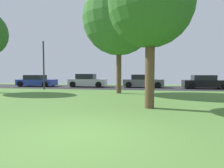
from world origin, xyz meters
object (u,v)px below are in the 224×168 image
parked_car_black (205,82)px  street_lamp_post (44,65)px  parked_car_grey (143,82)px  oak_tree_left (119,19)px  maple_tree_near (150,5)px  parked_car_blue (37,81)px  parked_car_silver (87,81)px

parked_car_black → street_lamp_post: size_ratio=0.94×
street_lamp_post → parked_car_grey: bearing=24.2°
oak_tree_left → parked_car_black: oak_tree_left is taller
maple_tree_near → street_lamp_post: 12.72m
maple_tree_near → parked_car_blue: 17.68m
parked_car_blue → parked_car_black: (18.17, -0.31, 0.01)m
maple_tree_near → parked_car_silver: bearing=118.2°
parked_car_grey → parked_car_black: 6.09m
oak_tree_left → parked_car_blue: 12.93m
parked_car_silver → parked_car_black: (12.11, -0.43, -0.04)m
parked_car_silver → street_lamp_post: (-3.05, -3.85, 1.59)m
parked_car_silver → street_lamp_post: bearing=-128.4°
oak_tree_left → street_lamp_post: bearing=163.6°
parked_car_silver → oak_tree_left: bearing=-54.4°
oak_tree_left → parked_car_grey: 8.18m
oak_tree_left → parked_car_black: 10.80m
parked_car_blue → street_lamp_post: size_ratio=0.95×
parked_car_black → parked_car_silver: bearing=178.0°
parked_car_black → parked_car_grey: bearing=173.6°
oak_tree_left → maple_tree_near: oak_tree_left is taller
parked_car_blue → parked_car_grey: (12.12, 0.37, 0.03)m
parked_car_grey → parked_car_black: (6.05, -0.68, -0.02)m
maple_tree_near → parked_car_grey: maple_tree_near is taller
parked_car_black → parked_car_blue: bearing=179.0°
oak_tree_left → parked_car_blue: oak_tree_left is taller
street_lamp_post → maple_tree_near: bearing=-40.7°
oak_tree_left → street_lamp_post: (-7.36, 2.17, -3.34)m
parked_car_black → street_lamp_post: street_lamp_post is taller
parked_car_black → oak_tree_left: bearing=-144.4°
oak_tree_left → maple_tree_near: (2.14, -6.00, -1.19)m
parked_car_blue → parked_car_black: size_ratio=1.01×
maple_tree_near → parked_car_grey: (-0.40, 12.27, -3.76)m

